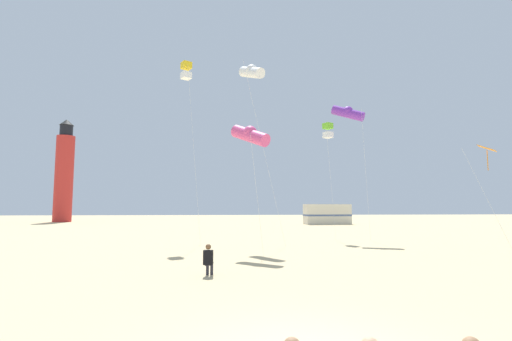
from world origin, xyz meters
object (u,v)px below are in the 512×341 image
Objects in this scene: kite_box_lime at (328,131)px; lighthouse_distant at (64,173)px; kite_diamond_orange at (487,152)px; kite_tube_rainbow at (250,135)px; kite_tube_violet at (348,113)px; kite_box_gold at (186,71)px; rv_van_cream at (327,214)px; kite_flyer_standing at (209,259)px; kite_tube_white at (252,72)px.

kite_box_lime is 0.53× the size of lighthouse_distant.
kite_box_lime is 11.09m from kite_diamond_orange.
kite_diamond_orange is at bearing -4.23° from kite_tube_rainbow.
kite_box_gold is at bearing -170.72° from kite_tube_violet.
lighthouse_distant is at bearing 134.34° from kite_tube_violet.
lighthouse_distant reaches higher than kite_diamond_orange.
kite_tube_violet is at bearing -105.62° from rv_van_cream.
kite_flyer_standing is 18.32m from kite_tube_violet.
kite_box_lime is at bearing 29.30° from kite_tube_white.
kite_tube_violet is at bearing 121.16° from kite_diamond_orange.
kite_tube_violet is at bearing 9.28° from kite_box_gold.
kite_tube_rainbow is 1.07× the size of rv_van_cream.
kite_tube_rainbow is at bearing 175.77° from kite_diamond_orange.
kite_box_lime reaches higher than rv_van_cream.
kite_tube_violet reaches higher than kite_diamond_orange.
kite_diamond_orange is 0.57× the size of kite_tube_violet.
lighthouse_distant reaches higher than kite_tube_rainbow.
kite_tube_white is (2.35, 9.98, 10.85)m from kite_flyer_standing.
kite_tube_rainbow is at bearing -95.46° from kite_tube_white.
kite_diamond_orange is at bearing -19.88° from kite_box_gold.
kite_tube_rainbow is (-6.56, -7.83, -1.97)m from kite_box_lime.
kite_flyer_standing is at bearing -103.27° from kite_tube_white.
kite_box_gold reaches higher than kite_diamond_orange.
kite_box_gold is at bearing 160.12° from kite_diamond_orange.
kite_flyer_standing is at bearing -62.52° from lighthouse_distant.
kite_tube_white reaches higher than kite_tube_rainbow.
kite_tube_violet reaches higher than rv_van_cream.
lighthouse_distant is (-25.24, 48.52, 7.22)m from kite_flyer_standing.
kite_tube_white reaches higher than kite_tube_violet.
kite_box_gold is 44.55m from lighthouse_distant.
kite_flyer_standing is 16.12m from kite_diamond_orange.
kite_box_lime reaches higher than kite_tube_rainbow.
kite_box_gold reaches higher than kite_tube_white.
kite_flyer_standing is at bearing -162.39° from kite_diamond_orange.
kite_flyer_standing is at bearing -122.33° from kite_box_lime.
kite_diamond_orange is at bearing -154.72° from kite_flyer_standing.
kite_diamond_orange is 0.89× the size of rv_van_cream.
kite_flyer_standing is at bearing -109.07° from kite_tube_rainbow.
lighthouse_distant is at bearing 121.53° from kite_box_gold.
kite_box_gold is 1.38× the size of kite_box_lime.
kite_diamond_orange is 14.69m from kite_tube_white.
kite_flyer_standing is at bearing -127.93° from kite_tube_violet.
kite_flyer_standing is 55.17m from lighthouse_distant.
kite_box_lime is at bearing 50.03° from kite_tube_rainbow.
kite_diamond_orange is 12.79m from kite_tube_rainbow.
kite_diamond_orange is (6.16, -8.77, -2.84)m from kite_box_lime.
kite_tube_violet is at bearing 41.65° from kite_tube_rainbow.
kite_tube_rainbow is (-7.90, -7.03, -3.19)m from kite_tube_violet.
kite_box_gold is 1.86× the size of rv_van_cream.
kite_tube_violet is 11.05m from kite_tube_rainbow.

